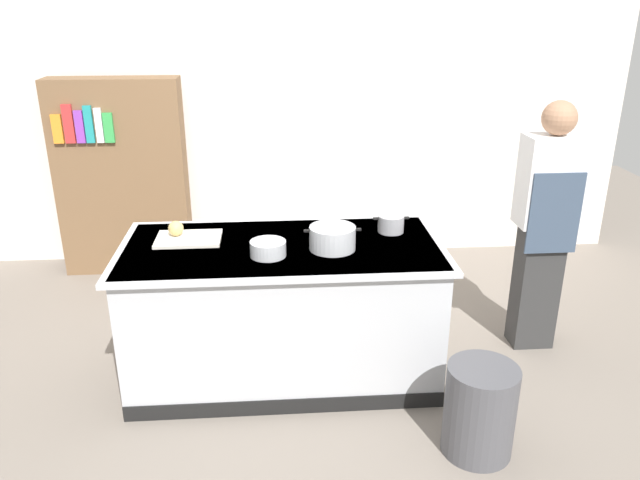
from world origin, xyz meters
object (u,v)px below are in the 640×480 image
Objects in this scene: mixing_bowl at (268,249)px; stock_pot at (332,238)px; trash_bin at (480,410)px; onion at (176,228)px; sauce_pan at (391,224)px; bookshelf at (122,178)px; person_chef at (545,223)px.

stock_pot is at bearing 11.37° from mixing_bowl.
trash_bin is at bearing -46.62° from stock_pot.
mixing_bowl is at bearing -29.13° from onion.
onion is 2.09m from trash_bin.
onion is at bearing -179.17° from sauce_pan.
person_chef is at bearing -26.69° from bookshelf.
stock_pot is 1.49m from person_chef.
bookshelf is (-0.70, 1.63, -0.11)m from onion.
person_chef is at bearing 12.14° from stock_pot.
trash_bin is (1.68, -1.01, -0.71)m from onion.
onion reaches higher than sauce_pan.
sauce_pan is 0.45× the size of trash_bin.
trash_bin is (0.72, -0.77, -0.71)m from stock_pot.
person_chef is 3.48m from bookshelf.
onion is 0.06× the size of person_chef.
stock_pot is 1.48× the size of sauce_pan.
stock_pot is at bearing 133.38° from trash_bin.
bookshelf is at bearing 123.09° from mixing_bowl.
trash_bin is (0.32, -1.03, -0.70)m from sauce_pan.
sauce_pan reaches higher than trash_bin.
onion reaches higher than mixing_bowl.
bookshelf is at bearing 141.96° from sauce_pan.
stock_pot is 1.27m from trash_bin.
stock_pot is 0.20× the size of bookshelf.
stock_pot reaches higher than onion.
bookshelf is (-1.27, 1.95, -0.09)m from mixing_bowl.
bookshelf is (-1.66, 1.88, -0.12)m from stock_pot.
stock_pot is 1.63× the size of mixing_bowl.
bookshelf is (-2.06, 1.61, -0.10)m from sauce_pan.
sauce_pan is at bearing 33.07° from stock_pot.
person_chef is at bearing 1.65° from onion.
bookshelf is (-3.11, 1.56, -0.06)m from person_chef.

